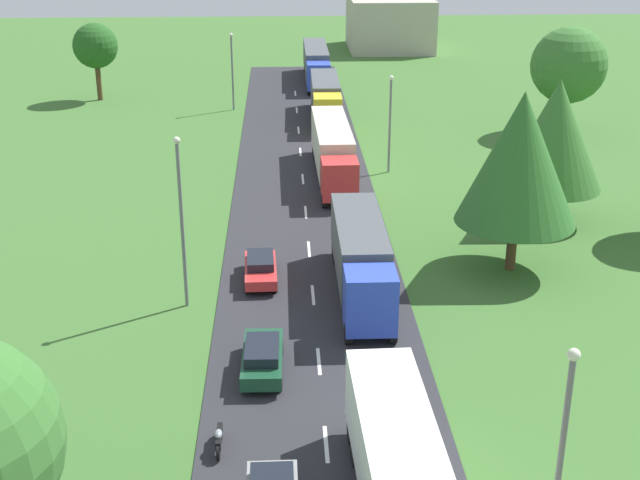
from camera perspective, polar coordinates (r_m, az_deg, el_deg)
road at (r=39.85m, az=-0.10°, el=-7.77°), size 10.00×140.00×0.06m
lane_marking_centre at (r=36.55m, az=0.17°, el=-10.74°), size 0.16×120.66×0.01m
truck_second at (r=45.03m, az=2.73°, el=-1.10°), size 2.51×11.67×3.66m
truck_third at (r=63.92m, az=0.86°, el=6.06°), size 2.66×14.15×3.76m
truck_fourth at (r=80.73m, az=0.37°, el=9.41°), size 2.66×12.49×3.57m
truck_fifth at (r=97.58m, az=-0.25°, el=11.67°), size 2.53×14.77×3.67m
car_third at (r=38.38m, az=-3.83°, el=-7.72°), size 1.85×4.50×1.46m
car_fourth at (r=47.12m, az=-3.95°, el=-1.85°), size 1.84×4.33×1.35m
motorcycle_courier at (r=33.90m, az=-6.69°, el=-12.87°), size 0.28×1.94×0.91m
lamppost_lead at (r=25.61m, az=15.51°, el=-14.65°), size 0.36×0.36×8.85m
lamppost_second at (r=43.20m, az=-9.15°, el=1.63°), size 0.36×0.36×8.98m
lamppost_third at (r=64.82m, az=4.65°, el=8.01°), size 0.36×0.36×7.37m
lamppost_fourth at (r=84.58m, az=-5.83°, el=11.30°), size 0.36×0.36×7.38m
tree_birch at (r=90.98m, az=-14.63°, el=12.30°), size 4.47×4.47×7.71m
tree_maple at (r=56.29m, az=15.30°, el=6.77°), size 6.31×6.31×9.22m
tree_pine at (r=47.82m, az=13.06°, el=5.27°), size 6.64×6.64×10.16m
tree_lime at (r=78.67m, az=16.13°, el=11.03°), size 6.55×6.55×9.18m
distant_building at (r=119.20m, az=4.62°, el=14.10°), size 10.80×12.68×6.74m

